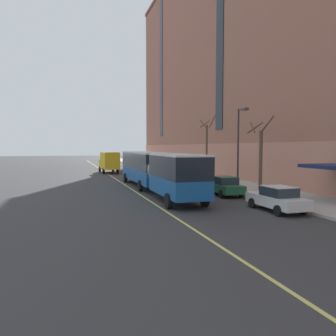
# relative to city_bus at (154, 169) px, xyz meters

# --- Properties ---
(ground_plane) EXTENTS (260.00, 260.00, 0.00)m
(ground_plane) POSITION_rel_city_bus_xyz_m (-0.28, -2.49, -2.02)
(ground_plane) COLOR #38383A
(sidewalk) EXTENTS (5.77, 160.00, 0.15)m
(sidewalk) POSITION_rel_city_bus_xyz_m (9.02, 0.51, -1.94)
(sidewalk) COLOR #ADA89E
(sidewalk) RESTS_ON ground
(city_bus) EXTENTS (2.92, 19.94, 3.45)m
(city_bus) POSITION_rel_city_bus_xyz_m (0.00, 0.00, 0.00)
(city_bus) COLOR #19569E
(city_bus) RESTS_ON ground
(parked_car_white_1) EXTENTS (1.95, 4.34, 1.56)m
(parked_car_white_1) POSITION_rel_city_bus_xyz_m (4.86, -11.16, -1.23)
(parked_car_white_1) COLOR silver
(parked_car_white_1) RESTS_ON ground
(parked_car_navy_2) EXTENTS (1.99, 4.33, 1.56)m
(parked_car_navy_2) POSITION_rel_city_bus_xyz_m (5.06, 2.35, -1.24)
(parked_car_navy_2) COLOR navy
(parked_car_navy_2) RESTS_ON ground
(parked_car_white_3) EXTENTS (2.09, 4.65, 1.56)m
(parked_car_white_3) POSITION_rel_city_bus_xyz_m (4.87, 9.11, -1.23)
(parked_car_white_3) COLOR silver
(parked_car_white_3) RESTS_ON ground
(parked_car_white_5) EXTENTS (2.01, 4.59, 1.56)m
(parked_car_white_5) POSITION_rel_city_bus_xyz_m (4.84, 25.30, -1.23)
(parked_car_white_5) COLOR silver
(parked_car_white_5) RESTS_ON ground
(parked_car_green_6) EXTENTS (2.05, 4.53, 1.56)m
(parked_car_green_6) POSITION_rel_city_bus_xyz_m (4.81, -4.17, -1.23)
(parked_car_green_6) COLOR #23603D
(parked_car_green_6) RESTS_ON ground
(box_truck) EXTENTS (2.58, 6.58, 3.17)m
(box_truck) POSITION_rel_city_bus_xyz_m (-1.31, 21.67, -0.25)
(box_truck) COLOR gold
(box_truck) RESTS_ON ground
(street_tree_mid_block) EXTENTS (2.03, 1.57, 6.56)m
(street_tree_mid_block) POSITION_rel_city_bus_xyz_m (8.93, -2.99, 1.30)
(street_tree_mid_block) COLOR brown
(street_tree_mid_block) RESTS_ON sidewalk
(street_tree_far_uptown) EXTENTS (1.64, 1.60, 7.65)m
(street_tree_far_uptown) POSITION_rel_city_bus_xyz_m (8.95, 8.65, 1.84)
(street_tree_far_uptown) COLOR brown
(street_tree_far_uptown) RESTS_ON sidewalk
(street_lamp) EXTENTS (0.36, 1.48, 7.08)m
(street_lamp) POSITION_rel_city_bus_xyz_m (6.73, -3.17, 2.46)
(street_lamp) COLOR #2D2D30
(street_lamp) RESTS_ON sidewalk
(lane_centerline) EXTENTS (0.16, 140.00, 0.01)m
(lane_centerline) POSITION_rel_city_bus_xyz_m (-1.70, 0.51, -2.01)
(lane_centerline) COLOR #E0D66B
(lane_centerline) RESTS_ON ground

